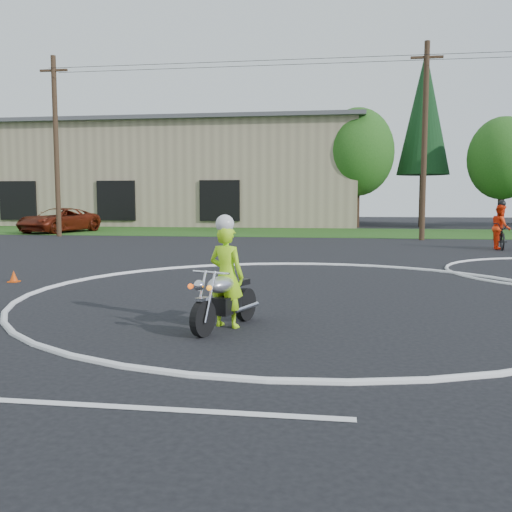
# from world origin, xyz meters

# --- Properties ---
(ground) EXTENTS (120.00, 120.00, 0.00)m
(ground) POSITION_xyz_m (0.00, 0.00, 0.00)
(ground) COLOR black
(ground) RESTS_ON ground
(grass_strip) EXTENTS (120.00, 10.00, 0.02)m
(grass_strip) POSITION_xyz_m (0.00, 27.00, 0.01)
(grass_strip) COLOR #1E4714
(grass_strip) RESTS_ON ground
(course_markings) EXTENTS (19.05, 19.05, 0.12)m
(course_markings) POSITION_xyz_m (2.17, 4.35, 0.01)
(course_markings) COLOR silver
(course_markings) RESTS_ON ground
(primary_motorcycle) EXTENTS (0.92, 1.84, 1.01)m
(primary_motorcycle) POSITION_xyz_m (-1.04, -0.36, 0.49)
(primary_motorcycle) COLOR black
(primary_motorcycle) RESTS_ON ground
(rider_primary_grp) EXTENTS (0.72, 0.59, 1.87)m
(rider_primary_grp) POSITION_xyz_m (-1.03, -0.22, 0.90)
(rider_primary_grp) COLOR #A6F019
(rider_primary_grp) RESTS_ON ground
(rider_second_grp) EXTENTS (0.98, 2.23, 2.08)m
(rider_second_grp) POSITION_xyz_m (7.51, 15.87, 0.73)
(rider_second_grp) COLOR black
(rider_second_grp) RESTS_ON ground
(pickup_grp) EXTENTS (3.96, 6.06, 1.55)m
(pickup_grp) POSITION_xyz_m (-16.86, 24.55, 0.78)
(pickup_grp) COLOR #5A180A
(pickup_grp) RESTS_ON ground
(traffic_cones) EXTENTS (22.88, 11.61, 0.30)m
(traffic_cones) POSITION_xyz_m (4.16, 2.32, 0.14)
(traffic_cones) COLOR #DC470B
(traffic_cones) RESTS_ON ground
(warehouse) EXTENTS (41.00, 17.00, 8.30)m
(warehouse) POSITION_xyz_m (-18.00, 39.99, 4.16)
(warehouse) COLOR tan
(warehouse) RESTS_ON ground
(utility_poles) EXTENTS (41.60, 1.12, 10.00)m
(utility_poles) POSITION_xyz_m (5.00, 21.00, 5.20)
(utility_poles) COLOR #473321
(utility_poles) RESTS_ON ground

